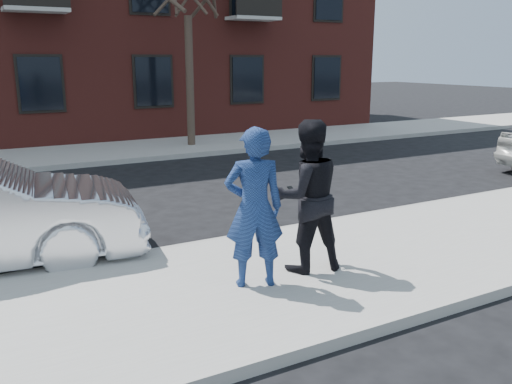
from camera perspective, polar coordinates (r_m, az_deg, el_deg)
ground at (r=7.19m, az=-6.76°, el=-10.83°), size 100.00×100.00×0.00m
near_sidewalk at (r=6.95m, az=-5.98°, el=-11.04°), size 50.00×3.50×0.15m
near_curb at (r=8.52m, az=-10.76°, el=-6.43°), size 50.00×0.10×0.15m
far_sidewalk at (r=17.74m, az=-20.70°, el=3.49°), size 50.00×3.50×0.15m
far_curb at (r=15.99m, az=-19.73°, el=2.52°), size 50.00×0.10×0.15m
man_hoodie at (r=6.78m, az=-0.20°, el=-1.69°), size 0.87×0.70×2.05m
man_peacoat at (r=7.33m, az=5.36°, el=-0.45°), size 1.13×0.96×2.08m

